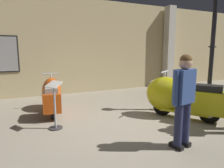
% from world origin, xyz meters
% --- Properties ---
extents(ground_plane, '(60.00, 60.00, 0.00)m').
position_xyz_m(ground_plane, '(0.00, 0.00, 0.00)').
color(ground_plane, gray).
extents(showroom_back_wall, '(18.00, 0.63, 3.48)m').
position_xyz_m(showroom_back_wall, '(0.14, 4.03, 1.74)').
color(showroom_back_wall, '#CCB784').
rests_on(showroom_back_wall, ground).
extents(scooter_0, '(0.70, 1.67, 0.99)m').
position_xyz_m(scooter_0, '(-1.08, 1.89, 0.45)').
color(scooter_0, black).
rests_on(scooter_0, ground).
extents(scooter_1, '(1.43, 1.80, 1.11)m').
position_xyz_m(scooter_1, '(1.54, 0.08, 0.51)').
color(scooter_1, black).
rests_on(scooter_1, ground).
extents(lamppost, '(0.28, 0.28, 3.19)m').
position_xyz_m(lamppost, '(2.75, 0.21, 1.71)').
color(lamppost, black).
rests_on(lamppost, ground).
extents(visitor_1, '(0.51, 0.30, 1.55)m').
position_xyz_m(visitor_1, '(0.53, -1.14, 0.89)').
color(visitor_1, black).
rests_on(visitor_1, ground).
extents(info_stanchion, '(0.35, 0.39, 0.99)m').
position_xyz_m(info_stanchion, '(-1.23, 0.60, 0.41)').
color(info_stanchion, '#333338').
rests_on(info_stanchion, ground).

